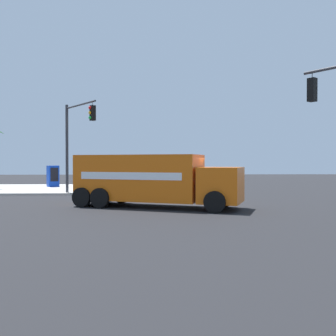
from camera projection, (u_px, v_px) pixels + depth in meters
ground_plane at (182, 206)px, 19.65m from camera, size 100.00×100.00×0.00m
sidewalk_corner_far at (26, 189)px, 31.08m from camera, size 10.58×10.58×0.14m
delivery_truck at (152, 179)px, 19.15m from camera, size 5.48×8.74×2.66m
traffic_light_primary at (75, 134)px, 25.54m from camera, size 3.57×2.66×6.21m
pickup_black at (117, 181)px, 31.40m from camera, size 2.39×5.26×1.38m
vending_machine_red at (53, 176)px, 32.85m from camera, size 1.12×1.16×1.85m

